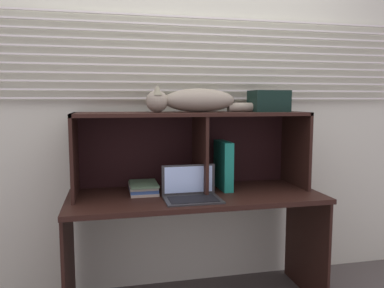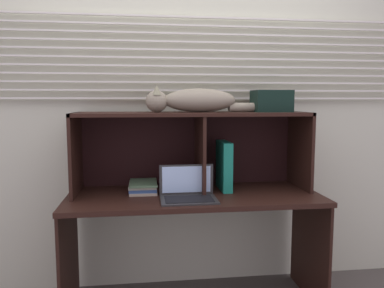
{
  "view_description": "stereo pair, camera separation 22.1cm",
  "coord_description": "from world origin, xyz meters",
  "px_view_note": "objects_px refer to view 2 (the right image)",
  "views": [
    {
      "loc": [
        -0.53,
        -2.09,
        1.32
      ],
      "look_at": [
        0.0,
        0.29,
        1.04
      ],
      "focal_mm": 35.47,
      "sensor_mm": 36.0,
      "label": 1
    },
    {
      "loc": [
        -0.31,
        -2.13,
        1.32
      ],
      "look_at": [
        0.0,
        0.29,
        1.04
      ],
      "focal_mm": 35.47,
      "sensor_mm": 36.0,
      "label": 2
    }
  ],
  "objects_px": {
    "laptop": "(188,193)",
    "book_stack": "(143,187)",
    "storage_box": "(271,101)",
    "cat": "(194,101)",
    "binder_upright": "(224,165)"
  },
  "relations": [
    {
      "from": "book_stack",
      "to": "binder_upright",
      "type": "bearing_deg",
      "value": 0.16
    },
    {
      "from": "book_stack",
      "to": "storage_box",
      "type": "relative_size",
      "value": 1.09
    },
    {
      "from": "book_stack",
      "to": "storage_box",
      "type": "xyz_separation_m",
      "value": [
        0.85,
        0.0,
        0.55
      ]
    },
    {
      "from": "laptop",
      "to": "storage_box",
      "type": "relative_size",
      "value": 1.38
    },
    {
      "from": "laptop",
      "to": "book_stack",
      "type": "xyz_separation_m",
      "value": [
        -0.27,
        0.22,
        -0.01
      ]
    },
    {
      "from": "storage_box",
      "to": "cat",
      "type": "bearing_deg",
      "value": 180.0
    },
    {
      "from": "binder_upright",
      "to": "cat",
      "type": "bearing_deg",
      "value": 180.0
    },
    {
      "from": "binder_upright",
      "to": "book_stack",
      "type": "height_order",
      "value": "binder_upright"
    },
    {
      "from": "cat",
      "to": "storage_box",
      "type": "bearing_deg",
      "value": -0.0
    },
    {
      "from": "laptop",
      "to": "storage_box",
      "type": "distance_m",
      "value": 0.83
    },
    {
      "from": "cat",
      "to": "binder_upright",
      "type": "relative_size",
      "value": 2.51
    },
    {
      "from": "laptop",
      "to": "storage_box",
      "type": "xyz_separation_m",
      "value": [
        0.58,
        0.22,
        0.55
      ]
    },
    {
      "from": "binder_upright",
      "to": "book_stack",
      "type": "distance_m",
      "value": 0.55
    },
    {
      "from": "cat",
      "to": "book_stack",
      "type": "relative_size",
      "value": 3.06
    },
    {
      "from": "book_stack",
      "to": "storage_box",
      "type": "height_order",
      "value": "storage_box"
    }
  ]
}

